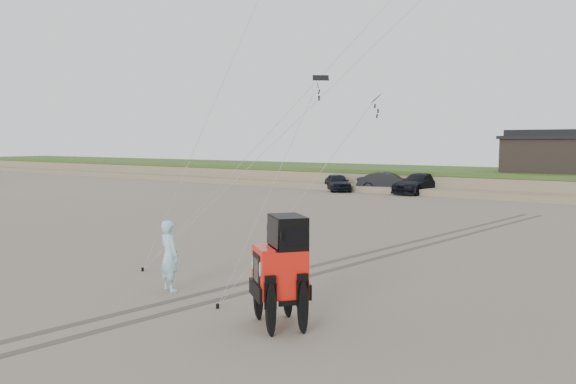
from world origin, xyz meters
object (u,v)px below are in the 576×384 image
object	(u,v)px
truck_b	(388,182)
truck_c	(419,184)
truck_a	(338,182)
jeep	(280,282)
cabin	(547,153)
man	(169,256)

from	to	relation	value
truck_b	truck_c	bearing A→B (deg)	-100.39
truck_a	truck_b	xyz separation A→B (m)	(3.96, 1.41, 0.09)
truck_b	jeep	distance (m)	34.52
cabin	jeep	distance (m)	37.96
cabin	man	xyz separation A→B (m)	(-2.45, -37.22, -2.25)
truck_b	truck_c	xyz separation A→B (m)	(2.57, 0.24, -0.01)
jeep	truck_a	bearing A→B (deg)	156.86
jeep	man	distance (m)	4.30
cabin	truck_c	distance (m)	10.21
truck_a	truck_c	size ratio (longest dim) A/B	0.77
man	jeep	bearing A→B (deg)	-175.38
truck_a	man	world-z (taller)	man
truck_c	truck_a	bearing A→B (deg)	-155.75
cabin	truck_a	xyz separation A→B (m)	(-14.80, -7.14, -2.51)
jeep	cabin	bearing A→B (deg)	131.19
cabin	jeep	xyz separation A→B (m)	(1.80, -37.86, -2.24)
cabin	jeep	world-z (taller)	cabin
truck_c	man	size ratio (longest dim) A/B	2.83
truck_b	truck_c	size ratio (longest dim) A/B	0.89
truck_b	jeep	xyz separation A→B (m)	(12.64, -32.12, 0.18)
truck_c	man	xyz separation A→B (m)	(5.81, -31.73, 0.18)
cabin	truck_b	size ratio (longest dim) A/B	1.29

